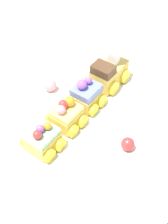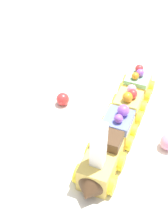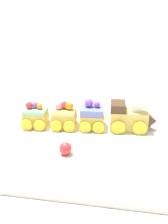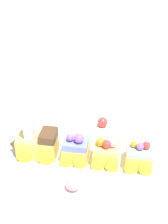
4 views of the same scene
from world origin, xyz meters
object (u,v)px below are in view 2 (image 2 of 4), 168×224
Objects in this scene: cake_car_blueberry at (117,128)px; gumball_pink at (168,142)px; cake_car_lemon at (128,105)px; cake_car_mint at (137,84)px; cake_train_locomotive at (99,165)px; gumball_red at (63,99)px.

gumball_pink is at bearing 96.88° from cake_car_blueberry.
cake_car_blueberry is at bearing 0.05° from cake_car_lemon.
cake_car_blueberry is 0.14m from cake_car_mint.
cake_car_lemon is at bearing 179.89° from cake_train_locomotive.
cake_car_mint is (-0.23, -0.02, -0.01)m from cake_train_locomotive.
gumball_red is at bearing -137.29° from cake_train_locomotive.
cake_car_lemon is at bearing -179.95° from cake_car_blueberry.
cake_car_lemon is 1.00× the size of cake_car_mint.
cake_car_blueberry is at bearing -77.72° from gumball_pink.
gumball_red is at bearing -110.13° from cake_car_blueberry.
cake_car_blueberry is 1.02× the size of cake_car_mint.
cake_train_locomotive is at bearing -36.06° from gumball_pink.
cake_train_locomotive is 1.76× the size of cake_car_blueberry.
gumball_pink is 1.12× the size of gumball_red.
cake_car_lemon is 2.68× the size of gumball_red.
cake_car_mint reaches higher than gumball_red.
cake_car_mint is (-0.14, -0.01, -0.00)m from cake_car_blueberry.
cake_car_blueberry reaches higher than gumball_red.
cake_car_mint is at bearing -179.68° from cake_car_lemon.
cake_car_lemon is 0.13m from gumball_red.
cake_train_locomotive is 0.14m from gumball_pink.
gumball_pink is (0.12, 0.10, -0.01)m from cake_car_mint.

